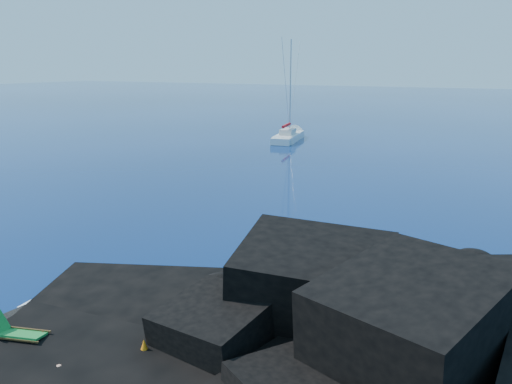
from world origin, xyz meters
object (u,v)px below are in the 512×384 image
at_px(sunbather, 42,368).
at_px(sailboat, 289,140).
at_px(marker_cone, 144,348).
at_px(deck_chair, 19,328).

bearing_deg(sunbather, sailboat, 83.31).
xyz_separation_m(sunbather, marker_cone, (2.03, 1.93, 0.12)).
bearing_deg(marker_cone, sunbather, -136.39).
relative_size(deck_chair, sunbather, 1.09).
bearing_deg(marker_cone, sailboat, 108.56).
bearing_deg(deck_chair, marker_cone, 1.18).
distance_m(sailboat, marker_cone, 46.29).
bearing_deg(marker_cone, deck_chair, -162.51).
relative_size(deck_chair, marker_cone, 2.87).
xyz_separation_m(sailboat, marker_cone, (14.73, -43.88, 0.65)).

